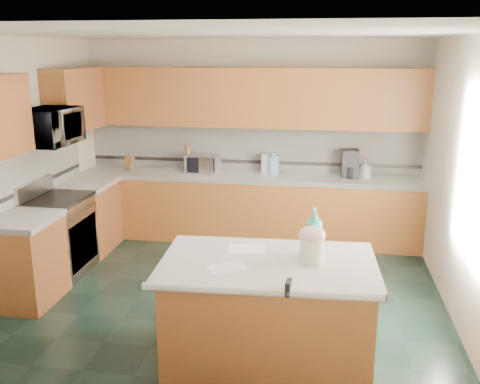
% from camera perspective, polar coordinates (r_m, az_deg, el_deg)
% --- Properties ---
extents(floor, '(4.60, 4.60, 0.00)m').
position_cam_1_polar(floor, '(5.67, -2.10, -11.86)').
color(floor, black).
rests_on(floor, ground).
extents(ceiling, '(4.60, 4.60, 0.00)m').
position_cam_1_polar(ceiling, '(5.06, -2.40, 16.56)').
color(ceiling, white).
rests_on(ceiling, ground).
extents(wall_back, '(4.60, 0.04, 2.70)m').
position_cam_1_polar(wall_back, '(7.45, 1.25, 5.64)').
color(wall_back, beige).
rests_on(wall_back, ground).
extents(wall_front, '(4.60, 0.04, 2.70)m').
position_cam_1_polar(wall_front, '(3.07, -10.78, -8.51)').
color(wall_front, beige).
rests_on(wall_front, ground).
extents(wall_left, '(0.04, 4.60, 2.70)m').
position_cam_1_polar(wall_left, '(6.09, -24.20, 2.20)').
color(wall_left, beige).
rests_on(wall_left, ground).
extents(wall_right, '(0.04, 4.60, 2.70)m').
position_cam_1_polar(wall_right, '(5.28, 23.32, 0.48)').
color(wall_right, beige).
rests_on(wall_right, ground).
extents(back_base_cab, '(4.60, 0.60, 0.86)m').
position_cam_1_polar(back_base_cab, '(7.35, 0.87, -1.86)').
color(back_base_cab, '#5C2F1A').
rests_on(back_base_cab, ground).
extents(back_countertop, '(4.60, 0.64, 0.06)m').
position_cam_1_polar(back_countertop, '(7.23, 0.88, 1.63)').
color(back_countertop, white).
rests_on(back_countertop, back_base_cab).
extents(back_upper_cab, '(4.60, 0.33, 0.78)m').
position_cam_1_polar(back_upper_cab, '(7.19, 1.07, 10.05)').
color(back_upper_cab, '#5C2F1A').
rests_on(back_upper_cab, wall_back).
extents(back_backsplash, '(4.60, 0.02, 0.63)m').
position_cam_1_polar(back_backsplash, '(7.44, 1.21, 4.73)').
color(back_backsplash, silver).
rests_on(back_backsplash, back_countertop).
extents(back_accent_band, '(4.60, 0.01, 0.05)m').
position_cam_1_polar(back_accent_band, '(7.47, 1.20, 3.25)').
color(back_accent_band, black).
rests_on(back_accent_band, back_countertop).
extents(left_base_cab_rear, '(0.60, 0.82, 0.86)m').
position_cam_1_polar(left_base_cab_rear, '(7.25, -15.82, -2.68)').
color(left_base_cab_rear, '#5C2F1A').
rests_on(left_base_cab_rear, ground).
extents(left_counter_rear, '(0.64, 0.82, 0.06)m').
position_cam_1_polar(left_counter_rear, '(7.13, -16.09, 0.85)').
color(left_counter_rear, white).
rests_on(left_counter_rear, left_base_cab_rear).
extents(left_base_cab_front, '(0.60, 0.72, 0.86)m').
position_cam_1_polar(left_base_cab_front, '(5.98, -21.91, -7.01)').
color(left_base_cab_front, '#5C2F1A').
rests_on(left_base_cab_front, ground).
extents(left_counter_front, '(0.64, 0.72, 0.06)m').
position_cam_1_polar(left_counter_front, '(5.84, -22.35, -2.80)').
color(left_counter_front, white).
rests_on(left_counter_front, left_base_cab_front).
extents(left_backsplash, '(0.02, 2.30, 0.63)m').
position_cam_1_polar(left_backsplash, '(6.55, -21.29, 2.29)').
color(left_backsplash, silver).
rests_on(left_backsplash, wall_left).
extents(left_accent_band, '(0.01, 2.30, 0.05)m').
position_cam_1_polar(left_accent_band, '(6.59, -21.08, 0.63)').
color(left_accent_band, black).
rests_on(left_accent_band, wall_left).
extents(left_upper_cab_rear, '(0.33, 1.09, 0.78)m').
position_cam_1_polar(left_upper_cab_rear, '(7.14, -17.24, 9.35)').
color(left_upper_cab_rear, '#5C2F1A').
rests_on(left_upper_cab_rear, wall_left).
extents(range_body, '(0.60, 0.76, 0.88)m').
position_cam_1_polar(range_body, '(6.58, -18.67, -4.63)').
color(range_body, '#B7B7BC').
rests_on(range_body, ground).
extents(range_oven_door, '(0.02, 0.68, 0.55)m').
position_cam_1_polar(range_oven_door, '(6.47, -16.35, -5.16)').
color(range_oven_door, black).
rests_on(range_oven_door, range_body).
extents(range_cooktop, '(0.62, 0.78, 0.04)m').
position_cam_1_polar(range_cooktop, '(6.45, -19.01, -0.77)').
color(range_cooktop, black).
rests_on(range_cooktop, range_body).
extents(range_handle, '(0.02, 0.66, 0.02)m').
position_cam_1_polar(range_handle, '(6.34, -16.36, -1.95)').
color(range_handle, '#B7B7BC').
rests_on(range_handle, range_body).
extents(range_backguard, '(0.06, 0.76, 0.18)m').
position_cam_1_polar(range_backguard, '(6.54, -21.11, 0.35)').
color(range_backguard, '#B7B7BC').
rests_on(range_backguard, range_body).
extents(microwave, '(0.50, 0.73, 0.41)m').
position_cam_1_polar(microwave, '(6.28, -19.65, 6.56)').
color(microwave, '#B7B7BC').
rests_on(microwave, wall_left).
extents(island_base, '(1.66, 1.00, 0.86)m').
position_cam_1_polar(island_base, '(4.53, 2.96, -13.07)').
color(island_base, '#5C2F1A').
rests_on(island_base, ground).
extents(island_top, '(1.77, 1.10, 0.06)m').
position_cam_1_polar(island_top, '(4.33, 3.04, -7.70)').
color(island_top, white).
rests_on(island_top, island_base).
extents(island_bullnose, '(1.73, 0.14, 0.06)m').
position_cam_1_polar(island_bullnose, '(3.87, 2.22, -10.61)').
color(island_bullnose, white).
rests_on(island_bullnose, island_base).
extents(treat_jar, '(0.22, 0.22, 0.20)m').
position_cam_1_polar(treat_jar, '(4.28, 7.66, -6.22)').
color(treat_jar, '#EFE4CD').
rests_on(treat_jar, island_top).
extents(treat_jar_lid, '(0.21, 0.21, 0.13)m').
position_cam_1_polar(treat_jar_lid, '(4.24, 7.72, -4.54)').
color(treat_jar_lid, beige).
rests_on(treat_jar_lid, treat_jar).
extents(treat_jar_knob, '(0.07, 0.02, 0.02)m').
position_cam_1_polar(treat_jar_knob, '(4.22, 7.74, -3.95)').
color(treat_jar_knob, tan).
rests_on(treat_jar_knob, treat_jar_lid).
extents(treat_jar_knob_end_l, '(0.04, 0.04, 0.04)m').
position_cam_1_polar(treat_jar_knob_end_l, '(4.22, 7.26, -3.92)').
color(treat_jar_knob_end_l, tan).
rests_on(treat_jar_knob_end_l, treat_jar_lid).
extents(treat_jar_knob_end_r, '(0.04, 0.04, 0.04)m').
position_cam_1_polar(treat_jar_knob_end_r, '(4.22, 8.22, -3.96)').
color(treat_jar_knob_end_r, tan).
rests_on(treat_jar_knob_end_r, treat_jar_lid).
extents(soap_bottle_island, '(0.16, 0.16, 0.40)m').
position_cam_1_polar(soap_bottle_island, '(4.40, 7.91, -4.26)').
color(soap_bottle_island, teal).
rests_on(soap_bottle_island, island_top).
extents(paper_sheet_a, '(0.37, 0.34, 0.00)m').
position_cam_1_polar(paper_sheet_a, '(4.19, -1.42, -8.03)').
color(paper_sheet_a, white).
rests_on(paper_sheet_a, island_top).
extents(paper_sheet_b, '(0.33, 0.26, 0.00)m').
position_cam_1_polar(paper_sheet_b, '(4.56, 0.71, -6.09)').
color(paper_sheet_b, white).
rests_on(paper_sheet_b, island_top).
extents(clamp_body, '(0.04, 0.12, 0.10)m').
position_cam_1_polar(clamp_body, '(3.85, 5.18, -10.11)').
color(clamp_body, black).
rests_on(clamp_body, island_top).
extents(clamp_handle, '(0.02, 0.08, 0.02)m').
position_cam_1_polar(clamp_handle, '(3.80, 5.10, -10.82)').
color(clamp_handle, black).
rests_on(clamp_handle, island_top).
extents(knife_block, '(0.13, 0.16, 0.21)m').
position_cam_1_polar(knife_block, '(7.67, -11.74, 3.07)').
color(knife_block, '#472814').
rests_on(knife_block, back_countertop).
extents(utensil_crock, '(0.12, 0.12, 0.15)m').
position_cam_1_polar(utensil_crock, '(7.45, -5.59, 2.79)').
color(utensil_crock, black).
rests_on(utensil_crock, back_countertop).
extents(utensil_bundle, '(0.07, 0.07, 0.22)m').
position_cam_1_polar(utensil_bundle, '(7.41, -5.63, 4.18)').
color(utensil_bundle, '#472814').
rests_on(utensil_bundle, utensil_crock).
extents(toaster_oven, '(0.49, 0.40, 0.25)m').
position_cam_1_polar(toaster_oven, '(7.36, -3.98, 3.06)').
color(toaster_oven, '#B7B7BC').
rests_on(toaster_oven, back_countertop).
extents(toaster_oven_door, '(0.38, 0.01, 0.21)m').
position_cam_1_polar(toaster_oven_door, '(7.23, -4.23, 2.83)').
color(toaster_oven_door, black).
rests_on(toaster_oven_door, toaster_oven).
extents(paper_towel, '(0.12, 0.12, 0.27)m').
position_cam_1_polar(paper_towel, '(7.26, 2.74, 3.01)').
color(paper_towel, white).
rests_on(paper_towel, back_countertop).
extents(paper_towel_base, '(0.18, 0.18, 0.01)m').
position_cam_1_polar(paper_towel_base, '(7.29, 2.72, 2.03)').
color(paper_towel_base, '#B7B7BC').
rests_on(paper_towel_base, back_countertop).
extents(water_jug, '(0.16, 0.16, 0.26)m').
position_cam_1_polar(water_jug, '(7.21, 3.57, 2.89)').
color(water_jug, '#6DA8D3').
rests_on(water_jug, back_countertop).
extents(water_jug_neck, '(0.08, 0.08, 0.04)m').
position_cam_1_polar(water_jug_neck, '(7.18, 3.59, 4.06)').
color(water_jug_neck, '#6DA8D3').
rests_on(water_jug_neck, water_jug).
extents(coffee_maker, '(0.22, 0.24, 0.37)m').
position_cam_1_polar(coffee_maker, '(7.20, 11.63, 3.01)').
color(coffee_maker, black).
rests_on(coffee_maker, back_countertop).
extents(coffee_carafe, '(0.15, 0.15, 0.15)m').
position_cam_1_polar(coffee_carafe, '(7.17, 11.60, 2.08)').
color(coffee_carafe, black).
rests_on(coffee_carafe, back_countertop).
extents(soap_bottle_back, '(0.15, 0.15, 0.24)m').
position_cam_1_polar(soap_bottle_back, '(7.19, 13.20, 2.40)').
color(soap_bottle_back, white).
rests_on(soap_bottle_back, back_countertop).
extents(soap_back_cap, '(0.02, 0.02, 0.03)m').
position_cam_1_polar(soap_back_cap, '(7.17, 13.27, 3.46)').
color(soap_back_cap, red).
rests_on(soap_back_cap, soap_bottle_back).
extents(window_light_proxy, '(0.02, 1.40, 1.10)m').
position_cam_1_polar(window_light_proxy, '(5.05, 23.69, 1.58)').
color(window_light_proxy, white).
rests_on(window_light_proxy, wall_right).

